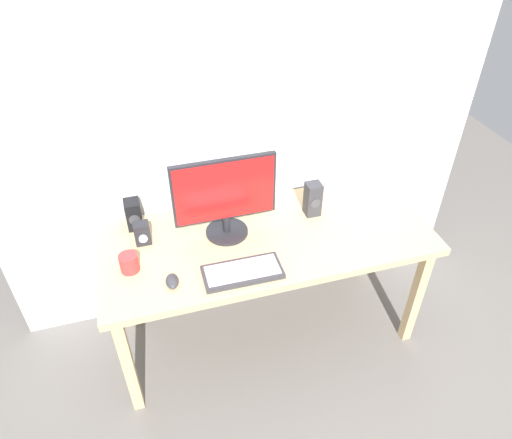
# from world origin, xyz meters

# --- Properties ---
(ground_plane) EXTENTS (6.00, 6.00, 0.00)m
(ground_plane) POSITION_xyz_m (0.00, 0.00, 0.00)
(ground_plane) COLOR slate
(wall_back) EXTENTS (2.73, 0.04, 3.00)m
(wall_back) POSITION_xyz_m (0.00, 0.39, 1.50)
(wall_back) COLOR silver
(wall_back) RESTS_ON ground_plane
(desk) EXTENTS (1.69, 0.71, 0.74)m
(desk) POSITION_xyz_m (0.00, 0.00, 0.67)
(desk) COLOR tan
(desk) RESTS_ON ground_plane
(monitor) EXTENTS (0.51, 0.22, 0.43)m
(monitor) POSITION_xyz_m (-0.19, 0.09, 0.96)
(monitor) COLOR #232328
(monitor) RESTS_ON desk
(keyboard_primary) EXTENTS (0.37, 0.17, 0.03)m
(keyboard_primary) POSITION_xyz_m (-0.19, -0.23, 0.75)
(keyboard_primary) COLOR #333338
(keyboard_primary) RESTS_ON desk
(mouse) EXTENTS (0.06, 0.10, 0.04)m
(mouse) POSITION_xyz_m (-0.51, -0.20, 0.76)
(mouse) COLOR #333338
(mouse) RESTS_ON desk
(speaker_right) EXTENTS (0.08, 0.08, 0.19)m
(speaker_right) POSITION_xyz_m (0.29, 0.11, 0.83)
(speaker_right) COLOR #333338
(speaker_right) RESTS_ON desk
(speaker_left) EXTENTS (0.08, 0.09, 0.16)m
(speaker_left) POSITION_xyz_m (-0.63, 0.27, 0.82)
(speaker_left) COLOR black
(speaker_left) RESTS_ON desk
(audio_controller) EXTENTS (0.08, 0.07, 0.12)m
(audio_controller) POSITION_xyz_m (-0.61, 0.13, 0.80)
(audio_controller) COLOR #232328
(audio_controller) RESTS_ON desk
(coffee_mug) EXTENTS (0.09, 0.09, 0.09)m
(coffee_mug) POSITION_xyz_m (-0.69, -0.05, 0.78)
(coffee_mug) COLOR red
(coffee_mug) RESTS_ON desk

